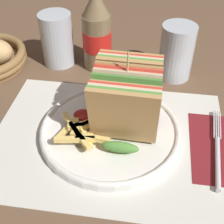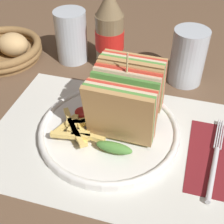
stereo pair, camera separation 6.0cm
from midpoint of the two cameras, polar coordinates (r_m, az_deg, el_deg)
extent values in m
plane|color=brown|center=(0.61, -0.59, -4.04)|extent=(4.00, 4.00, 0.00)
cube|color=silver|center=(0.60, 1.72, -4.95)|extent=(0.44, 0.33, 0.00)
cylinder|color=white|center=(0.60, 2.30, -3.68)|extent=(0.27, 0.27, 0.01)
torus|color=white|center=(0.60, 2.32, -3.21)|extent=(0.27, 0.27, 0.01)
cube|color=tan|center=(0.52, 4.36, -1.22)|extent=(0.12, 0.03, 0.12)
cube|color=#518E3D|center=(0.53, 4.58, -0.74)|extent=(0.12, 0.03, 0.12)
cube|color=beige|center=(0.54, 4.80, -0.28)|extent=(0.12, 0.03, 0.12)
cube|color=red|center=(0.54, 5.01, 0.17)|extent=(0.12, 0.03, 0.12)
cube|color=tan|center=(0.55, 5.21, 0.61)|extent=(0.12, 0.03, 0.12)
ellipsoid|color=#518E3D|center=(0.54, 3.54, -6.68)|extent=(0.07, 0.02, 0.02)
cube|color=tan|center=(0.55, 4.89, 0.16)|extent=(0.12, 0.03, 0.12)
cube|color=#518E3D|center=(0.55, 5.11, 0.83)|extent=(0.12, 0.03, 0.12)
cube|color=beige|center=(0.56, 5.33, 1.49)|extent=(0.12, 0.03, 0.12)
cube|color=red|center=(0.56, 5.54, 2.14)|extent=(0.12, 0.03, 0.12)
cube|color=tan|center=(0.57, 5.75, 2.77)|extent=(0.12, 0.03, 0.12)
ellipsoid|color=#518E3D|center=(0.58, 4.62, -3.31)|extent=(0.07, 0.02, 0.02)
cube|color=tan|center=(0.59, 6.37, 4.72)|extent=(0.12, 0.03, 0.12)
cube|color=#518E3D|center=(0.60, 6.54, 5.07)|extent=(0.12, 0.03, 0.12)
cube|color=beige|center=(0.61, 6.71, 5.40)|extent=(0.12, 0.03, 0.12)
cube|color=red|center=(0.62, 6.87, 5.73)|extent=(0.12, 0.03, 0.12)
cube|color=tan|center=(0.62, 7.03, 6.05)|extent=(0.12, 0.03, 0.12)
ellipsoid|color=#518E3D|center=(0.61, 5.58, -0.30)|extent=(0.07, 0.02, 0.02)
cylinder|color=tan|center=(0.55, 5.70, 3.64)|extent=(0.00, 0.00, 0.16)
cube|color=#E5C166|center=(0.58, -2.43, -3.99)|extent=(0.04, 0.06, 0.01)
cube|color=#E5C166|center=(0.59, -5.65, -2.52)|extent=(0.03, 0.06, 0.01)
cube|color=#E5C166|center=(0.58, -0.80, -3.40)|extent=(0.03, 0.07, 0.01)
cube|color=#E5C166|center=(0.59, -4.72, -1.94)|extent=(0.05, 0.07, 0.01)
cube|color=#E5C166|center=(0.59, -1.51, -1.74)|extent=(0.06, 0.04, 0.01)
cube|color=#E5C166|center=(0.58, -3.90, -2.68)|extent=(0.02, 0.05, 0.01)
cube|color=#E5C166|center=(0.57, -3.73, -3.85)|extent=(0.05, 0.06, 0.01)
cube|color=#E5C166|center=(0.56, -1.45, -4.46)|extent=(0.07, 0.02, 0.01)
cube|color=#E5C166|center=(0.58, -2.49, -2.17)|extent=(0.06, 0.03, 0.01)
cube|color=#E5C166|center=(0.59, -1.05, -1.32)|extent=(0.04, 0.04, 0.01)
cube|color=#E5C166|center=(0.56, -4.63, -4.47)|extent=(0.07, 0.02, 0.01)
ellipsoid|color=maroon|center=(0.61, -2.41, -0.18)|extent=(0.04, 0.03, 0.01)
cylinder|color=silver|center=(0.57, 20.88, -10.60)|extent=(0.02, 0.12, 0.01)
cylinder|color=silver|center=(0.64, 21.13, -3.77)|extent=(0.01, 0.08, 0.00)
cylinder|color=silver|center=(0.64, 21.48, -3.86)|extent=(0.01, 0.08, 0.00)
cylinder|color=silver|center=(0.64, 21.83, -3.94)|extent=(0.01, 0.08, 0.00)
cylinder|color=silver|center=(0.64, 22.17, -4.02)|extent=(0.01, 0.08, 0.00)
cylinder|color=#7A6647|center=(0.77, 1.84, 12.71)|extent=(0.07, 0.07, 0.13)
cylinder|color=red|center=(0.76, 1.85, 13.15)|extent=(0.07, 0.07, 0.05)
cone|color=#7A6647|center=(0.73, 2.01, 19.42)|extent=(0.06, 0.06, 0.06)
cylinder|color=silver|center=(0.74, 16.02, 9.59)|extent=(0.08, 0.08, 0.13)
cylinder|color=black|center=(0.76, 15.44, 6.91)|extent=(0.07, 0.07, 0.05)
cylinder|color=silver|center=(0.80, -5.28, 13.55)|extent=(0.08, 0.08, 0.13)
cylinder|color=olive|center=(0.87, -17.42, 9.81)|extent=(0.19, 0.19, 0.01)
torus|color=olive|center=(0.86, -17.58, 10.46)|extent=(0.21, 0.21, 0.02)
torus|color=olive|center=(0.86, -17.78, 11.30)|extent=(0.21, 0.21, 0.02)
ellipsoid|color=tan|center=(0.84, -15.67, 11.72)|extent=(0.08, 0.07, 0.06)
camera|label=1|loc=(0.03, -87.13, 2.51)|focal=50.00mm
camera|label=2|loc=(0.03, 92.87, -2.51)|focal=50.00mm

